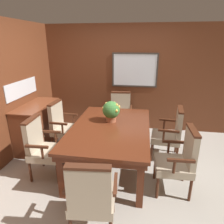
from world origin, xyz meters
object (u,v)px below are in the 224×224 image
object	(u,v)px
chair_left_near	(42,146)
potted_plant	(111,111)
chair_right_far	(170,132)
chair_left_far	(63,124)
chair_right_near	(180,159)
chair_head_far	(120,112)
dining_table	(111,131)
chair_head_near	(92,195)
sideboard_cabinet	(38,126)

from	to	relation	value
chair_left_near	potted_plant	xyz separation A→B (m)	(0.99, 0.63, 0.42)
chair_right_far	chair_left_far	world-z (taller)	same
chair_right_near	chair_right_far	world-z (taller)	same
chair_head_far	chair_right_near	distance (m)	2.08
chair_head_far	chair_left_far	xyz separation A→B (m)	(-1.03, -0.90, 0.00)
dining_table	chair_head_near	size ratio (longest dim) A/B	1.97
chair_head_far	chair_right_far	xyz separation A→B (m)	(1.03, -0.92, 0.00)
chair_right_far	chair_head_far	bearing A→B (deg)	-126.10
chair_left_near	sideboard_cabinet	bearing A→B (deg)	30.00
chair_right_near	chair_right_far	size ratio (longest dim) A/B	1.00
potted_plant	chair_left_near	bearing A→B (deg)	-147.39
chair_left_near	sideboard_cabinet	distance (m)	1.05
chair_head_near	chair_right_near	world-z (taller)	same
chair_head_far	chair_right_far	world-z (taller)	same
chair_right_far	chair_left_near	bearing A→B (deg)	-62.06
chair_left_near	chair_head_far	world-z (taller)	same
chair_left_far	sideboard_cabinet	size ratio (longest dim) A/B	0.87
dining_table	chair_left_near	xyz separation A→B (m)	(-1.02, -0.42, -0.13)
chair_left_near	chair_head_far	distance (m)	2.03
chair_head_far	chair_left_far	size ratio (longest dim) A/B	1.00
dining_table	chair_right_near	xyz separation A→B (m)	(1.05, -0.46, -0.13)
chair_right_far	chair_right_near	bearing A→B (deg)	7.31
chair_left_near	chair_right_far	bearing A→B (deg)	-69.93
chair_left_near	sideboard_cabinet	world-z (taller)	chair_left_near
dining_table	chair_head_far	xyz separation A→B (m)	(-0.00, 1.34, -0.13)
dining_table	chair_head_far	world-z (taller)	chair_head_far
chair_right_near	sideboard_cabinet	xyz separation A→B (m)	(-2.63, 0.92, -0.07)
chair_left_far	potted_plant	distance (m)	1.11
chair_left_far	chair_head_near	bearing A→B (deg)	-145.99
chair_right_near	chair_left_near	bearing A→B (deg)	-93.27
chair_head_near	chair_right_far	distance (m)	2.03
chair_right_near	chair_left_far	world-z (taller)	same
chair_left_near	chair_left_far	bearing A→B (deg)	-1.20
sideboard_cabinet	potted_plant	bearing A→B (deg)	-9.19
dining_table	chair_right_far	world-z (taller)	chair_right_far
chair_left_near	chair_right_near	distance (m)	2.07
chair_left_far	potted_plant	world-z (taller)	potted_plant
chair_left_far	sideboard_cabinet	distance (m)	0.55
chair_right_far	sideboard_cabinet	bearing A→B (deg)	-85.40
chair_head_near	sideboard_cabinet	xyz separation A→B (m)	(-1.59, 1.80, -0.07)
chair_head_far	chair_right_near	xyz separation A→B (m)	(1.06, -1.79, 0.00)
chair_left_far	sideboard_cabinet	world-z (taller)	chair_left_far
chair_head_near	potted_plant	distance (m)	1.61
dining_table	chair_head_far	size ratio (longest dim) A/B	1.97
chair_head_near	chair_right_near	xyz separation A→B (m)	(1.03, 0.88, 0.00)
potted_plant	chair_left_far	bearing A→B (deg)	167.45
chair_head_near	sideboard_cabinet	distance (m)	2.41
chair_right_near	chair_right_far	xyz separation A→B (m)	(-0.03, 0.88, 0.00)
potted_plant	dining_table	bearing A→B (deg)	-83.44
chair_head_near	potted_plant	xyz separation A→B (m)	(-0.04, 1.55, 0.42)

